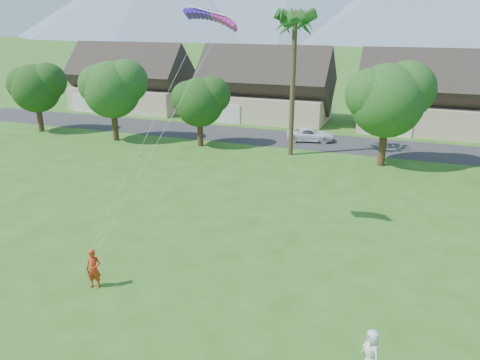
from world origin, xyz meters
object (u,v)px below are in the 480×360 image
at_px(kite_flyer, 94,269).
at_px(watcher, 371,352).
at_px(parked_car, 310,135).
at_px(parafoil_kite, 212,16).

relative_size(kite_flyer, watcher, 1.09).
bearing_deg(parked_car, watcher, -176.76).
bearing_deg(parafoil_kite, watcher, -50.99).
relative_size(parked_car, parafoil_kite, 1.68).
bearing_deg(parafoil_kite, parked_car, 79.83).
xyz_separation_m(kite_flyer, parafoil_kite, (2.92, 7.33, 10.94)).
xyz_separation_m(kite_flyer, parked_car, (3.42, 30.25, -0.30)).
relative_size(kite_flyer, parafoil_kite, 0.68).
height_order(kite_flyer, parked_car, kite_flyer).
height_order(watcher, parafoil_kite, parafoil_kite).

